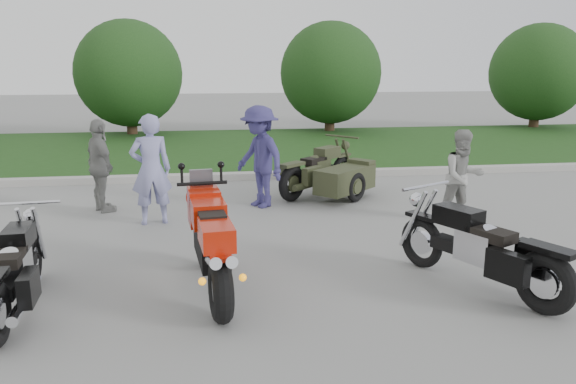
{
  "coord_description": "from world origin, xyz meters",
  "views": [
    {
      "loc": [
        -0.35,
        -6.52,
        2.65
      ],
      "look_at": [
        0.75,
        1.24,
        0.8
      ],
      "focal_mm": 35.0,
      "sensor_mm": 36.0,
      "label": 1
    }
  ],
  "objects": [
    {
      "name": "cruiser_left",
      "position": [
        -2.44,
        -0.63,
        0.44
      ],
      "size": [
        0.46,
        2.22,
        0.86
      ],
      "rotation": [
        0.0,
        0.0,
        0.08
      ],
      "color": "black",
      "rests_on": "ground"
    },
    {
      "name": "person_denim",
      "position": [
        0.55,
        3.54,
        0.93
      ],
      "size": [
        1.23,
        1.38,
        1.86
      ],
      "primitive_type": "imported",
      "rotation": [
        0.0,
        0.0,
        -1.0
      ],
      "color": "navy",
      "rests_on": "ground"
    },
    {
      "name": "curb",
      "position": [
        0.0,
        6.0,
        0.07
      ],
      "size": [
        60.0,
        0.3,
        0.15
      ],
      "primitive_type": "cube",
      "color": "#A7A49D",
      "rests_on": "ground"
    },
    {
      "name": "tree_far_right",
      "position": [
        12.0,
        13.5,
        2.19
      ],
      "size": [
        3.6,
        3.6,
        4.0
      ],
      "color": "#3F2B1C",
      "rests_on": "ground"
    },
    {
      "name": "grass_strip",
      "position": [
        0.0,
        10.15,
        0.07
      ],
      "size": [
        60.0,
        8.0,
        0.14
      ],
      "primitive_type": "cube",
      "color": "#25521C",
      "rests_on": "ground"
    },
    {
      "name": "person_back",
      "position": [
        -2.27,
        3.57,
        0.83
      ],
      "size": [
        0.84,
        1.04,
        1.66
      ],
      "primitive_type": "imported",
      "rotation": [
        0.0,
        0.0,
        2.1
      ],
      "color": "gray",
      "rests_on": "ground"
    },
    {
      "name": "tree_mid_right",
      "position": [
        4.0,
        13.5,
        2.19
      ],
      "size": [
        3.6,
        3.6,
        4.0
      ],
      "color": "#3F2B1C",
      "rests_on": "ground"
    },
    {
      "name": "ground",
      "position": [
        0.0,
        0.0,
        0.0
      ],
      "size": [
        80.0,
        80.0,
        0.0
      ],
      "primitive_type": "plane",
      "color": "gray",
      "rests_on": "ground"
    },
    {
      "name": "person_grey",
      "position": [
        3.77,
        2.03,
        0.78
      ],
      "size": [
        0.8,
        0.65,
        1.55
      ],
      "primitive_type": "imported",
      "rotation": [
        0.0,
        0.0,
        0.09
      ],
      "color": "#989792",
      "rests_on": "ground"
    },
    {
      "name": "tree_mid_left",
      "position": [
        -3.0,
        13.5,
        2.19
      ],
      "size": [
        3.6,
        3.6,
        4.0
      ],
      "color": "#3F2B1C",
      "rests_on": "ground"
    },
    {
      "name": "person_stripe",
      "position": [
        -1.31,
        2.67,
        0.91
      ],
      "size": [
        0.74,
        0.56,
        1.82
      ],
      "primitive_type": "imported",
      "rotation": [
        0.0,
        0.0,
        3.34
      ],
      "color": "#8E8FC2",
      "rests_on": "ground"
    },
    {
      "name": "cruiser_right",
      "position": [
        2.79,
        -0.73,
        0.47
      ],
      "size": [
        1.23,
        2.21,
        0.93
      ],
      "rotation": [
        0.0,
        0.0,
        0.47
      ],
      "color": "black",
      "rests_on": "ground"
    },
    {
      "name": "cruiser_sidecar",
      "position": [
        2.02,
        4.02,
        0.43
      ],
      "size": [
        2.04,
        2.1,
        0.91
      ],
      "rotation": [
        0.0,
        0.0,
        -0.83
      ],
      "color": "black",
      "rests_on": "ground"
    },
    {
      "name": "sportbike_red",
      "position": [
        -0.37,
        -0.36,
        0.64
      ],
      "size": [
        0.55,
        2.31,
        1.09
      ],
      "rotation": [
        0.0,
        0.0,
        0.11
      ],
      "color": "black",
      "rests_on": "ground"
    }
  ]
}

